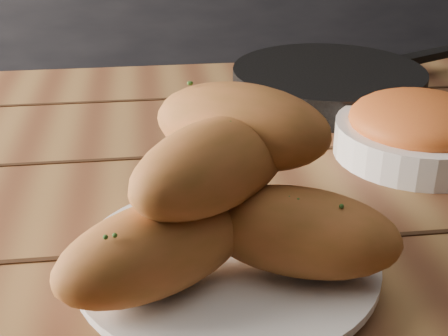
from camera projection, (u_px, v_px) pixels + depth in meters
counter at (240, 28)px, 2.56m from camera, size 2.80×0.60×0.90m
table at (193, 270)px, 0.70m from camera, size 1.51×0.94×0.75m
plate at (227, 263)px, 0.53m from camera, size 0.26×0.26×0.02m
bread_rolls at (225, 192)px, 0.50m from camera, size 0.29×0.25×0.14m
skillet at (329, 82)px, 0.92m from camera, size 0.40×0.28×0.05m
bowl at (419, 130)px, 0.73m from camera, size 0.19×0.19×0.07m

